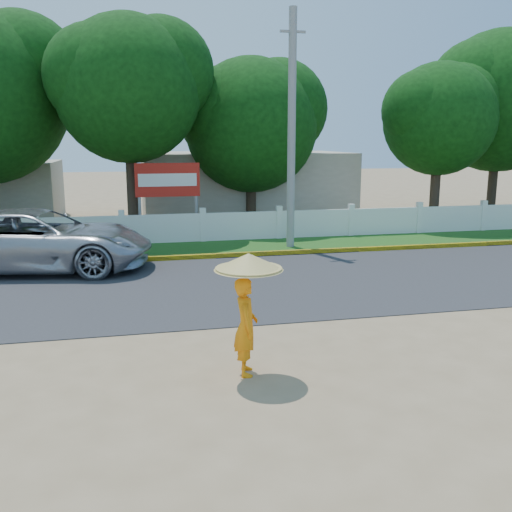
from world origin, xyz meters
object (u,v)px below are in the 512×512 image
Objects in this scene: vehicle at (39,240)px; utility_pole at (292,132)px; monk_with_parasol at (247,296)px; billboard at (168,184)px.

utility_pole is at bearing -67.72° from vehicle.
monk_with_parasol is 0.70× the size of billboard.
utility_pole is 5.43m from billboard.
vehicle is 3.20× the size of monk_with_parasol.
monk_with_parasol is at bearing -143.88° from vehicle.
utility_pole is 2.79× the size of billboard.
utility_pole is 3.98× the size of monk_with_parasol.
billboard reaches higher than monk_with_parasol.
utility_pole reaches higher than billboard.
utility_pole is 9.13m from vehicle.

